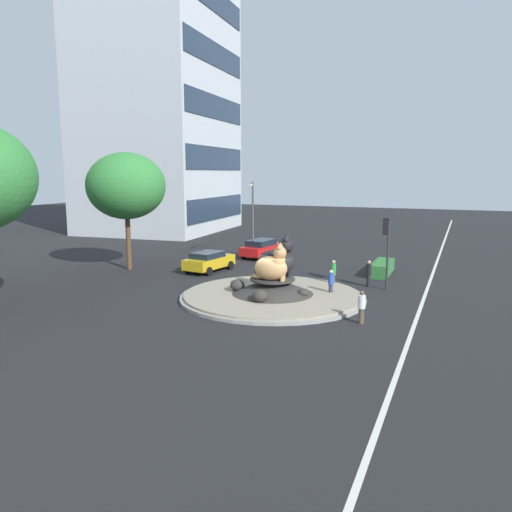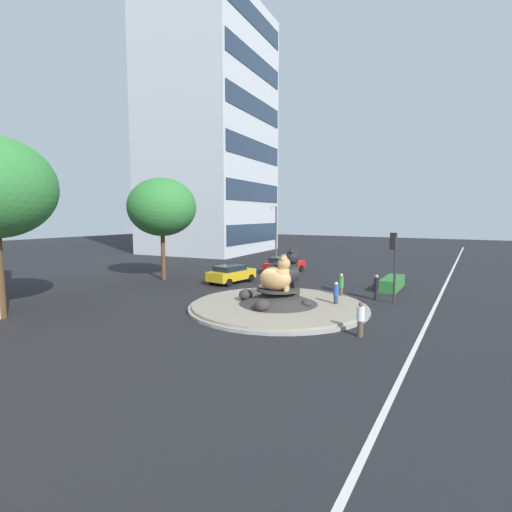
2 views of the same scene
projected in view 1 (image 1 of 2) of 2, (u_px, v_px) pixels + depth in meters
ground_plane at (272, 298)px, 29.30m from camera, size 160.00×160.00×0.00m
lane_centreline at (418, 313)px, 26.18m from camera, size 112.00×0.20×0.01m
roundabout_island at (272, 292)px, 29.24m from camera, size 10.78×10.78×1.23m
cat_statue_calico at (273, 266)px, 28.33m from camera, size 1.45×2.34×2.18m
cat_statue_black at (278, 261)px, 29.51m from camera, size 1.91×2.65×2.51m
traffic_light_mast at (386, 237)px, 30.92m from camera, size 0.78×0.46×4.50m
office_tower at (158, 84)px, 61.14m from camera, size 18.86×16.44×35.74m
clipped_hedge_strip at (382, 268)px, 36.26m from camera, size 4.10×1.20×0.90m
second_tree_near_tower at (126, 186)px, 37.13m from camera, size 5.80×5.80×8.75m
streetlight_arm at (252, 214)px, 42.74m from camera, size 1.85×0.61×6.47m
pedestrian_green_shirt at (333, 273)px, 31.94m from camera, size 0.32×0.32×1.78m
pedestrian_white_shirt at (361, 306)px, 24.29m from camera, size 0.37×0.37×1.64m
pedestrian_blue_shirt at (331, 283)px, 29.47m from camera, size 0.32×0.32×1.64m
pedestrian_black_shirt at (369, 273)px, 32.13m from camera, size 0.32×0.32×1.72m
sedan_on_far_lane at (262, 248)px, 43.53m from camera, size 5.00×2.58×1.54m
hatchback_near_shophouse at (209, 261)px, 37.20m from camera, size 4.44×2.55×1.49m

